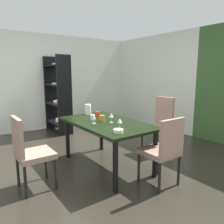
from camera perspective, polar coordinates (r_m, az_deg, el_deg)
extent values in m
cube|color=#2B2720|center=(3.87, -5.33, -12.92)|extent=(5.61, 5.68, 0.02)
cube|color=silver|center=(6.37, 10.27, 7.80)|extent=(2.91, 0.10, 2.50)
cube|color=silver|center=(6.10, -18.89, 7.31)|extent=(0.10, 5.68, 2.50)
cube|color=black|center=(3.45, -1.39, -2.91)|extent=(1.63, 0.92, 0.04)
cylinder|color=black|center=(4.32, -2.80, -5.31)|extent=(0.07, 0.07, 0.70)
cylinder|color=black|center=(3.27, 11.20, -10.70)|extent=(0.07, 0.07, 0.70)
cylinder|color=black|center=(3.99, -11.54, -6.84)|extent=(0.07, 0.07, 0.70)
cylinder|color=black|center=(2.82, 0.88, -13.98)|extent=(0.07, 0.07, 0.70)
cube|color=#9D7A68|center=(3.06, 12.22, -10.13)|extent=(0.44, 0.44, 0.07)
cube|color=#9D7A68|center=(2.86, 15.40, -6.58)|extent=(0.05, 0.42, 0.49)
cylinder|color=black|center=(3.15, 7.01, -14.20)|extent=(0.04, 0.04, 0.42)
cylinder|color=black|center=(3.40, 11.84, -12.45)|extent=(0.04, 0.04, 0.42)
cylinder|color=black|center=(2.91, 12.30, -16.52)|extent=(0.04, 0.04, 0.42)
cylinder|color=black|center=(3.18, 17.05, -14.35)|extent=(0.04, 0.04, 0.42)
cube|color=#9D7A68|center=(3.06, -19.37, -10.50)|extent=(0.44, 0.44, 0.07)
cube|color=#9D7A68|center=(2.93, -23.43, -6.34)|extent=(0.42, 0.05, 0.52)
cylinder|color=black|center=(3.37, -16.89, -12.89)|extent=(0.04, 0.04, 0.42)
cylinder|color=black|center=(3.04, -14.47, -15.39)|extent=(0.04, 0.04, 0.42)
cylinder|color=black|center=(3.28, -23.36, -13.96)|extent=(0.04, 0.04, 0.42)
cylinder|color=black|center=(2.94, -21.66, -16.72)|extent=(0.04, 0.04, 0.42)
cube|color=#9D7A68|center=(4.23, 11.58, -4.35)|extent=(0.44, 0.44, 0.07)
cube|color=#9D7A68|center=(4.31, 13.53, -0.09)|extent=(0.42, 0.05, 0.60)
cylinder|color=black|center=(4.04, 11.60, -8.68)|extent=(0.04, 0.04, 0.42)
cylinder|color=black|center=(4.30, 7.85, -7.43)|extent=(0.04, 0.04, 0.42)
cylinder|color=black|center=(4.32, 15.06, -7.59)|extent=(0.04, 0.04, 0.42)
cylinder|color=black|center=(4.56, 11.34, -6.50)|extent=(0.04, 0.04, 0.42)
cube|color=black|center=(6.11, -15.52, 4.75)|extent=(0.05, 0.36, 1.92)
cube|color=black|center=(5.31, -12.25, 4.10)|extent=(0.05, 0.36, 1.92)
cube|color=black|center=(5.82, -13.69, -2.62)|extent=(0.89, 0.36, 0.02)
cylinder|color=white|center=(5.83, -13.77, -2.30)|extent=(0.16, 0.16, 0.04)
cylinder|color=beige|center=(5.85, -13.89, -2.02)|extent=(0.12, 0.12, 0.08)
cube|color=black|center=(5.73, -13.90, 2.06)|extent=(0.89, 0.36, 0.02)
cylinder|color=white|center=(5.81, -14.24, 2.57)|extent=(0.17, 0.17, 0.06)
cylinder|color=silver|center=(5.72, -13.89, 2.63)|extent=(0.11, 0.11, 0.09)
cube|color=black|center=(5.69, -14.11, 6.86)|extent=(0.89, 0.36, 0.02)
cylinder|color=silver|center=(5.75, -14.39, 7.18)|extent=(0.22, 0.22, 0.04)
cube|color=black|center=(5.68, -14.32, 11.70)|extent=(0.89, 0.36, 0.02)
cylinder|color=beige|center=(5.68, -14.33, 12.06)|extent=(0.20, 0.20, 0.05)
cylinder|color=silver|center=(3.03, 2.01, -4.39)|extent=(0.06, 0.06, 0.00)
cylinder|color=silver|center=(3.02, 2.02, -3.59)|extent=(0.01, 0.01, 0.08)
cone|color=silver|center=(3.00, 2.03, -2.25)|extent=(0.07, 0.07, 0.06)
cylinder|color=silver|center=(3.40, -0.20, -2.74)|extent=(0.06, 0.06, 0.00)
cylinder|color=silver|center=(3.39, -0.20, -2.04)|extent=(0.01, 0.01, 0.08)
cone|color=silver|center=(3.38, -0.20, -0.83)|extent=(0.07, 0.07, 0.07)
cylinder|color=silver|center=(3.35, -4.77, -2.98)|extent=(0.06, 0.06, 0.00)
cylinder|color=silver|center=(3.34, -4.78, -2.40)|extent=(0.01, 0.01, 0.07)
cone|color=silver|center=(3.33, -4.80, -1.11)|extent=(0.06, 0.06, 0.09)
cylinder|color=white|center=(2.83, 1.66, -4.96)|extent=(0.13, 0.13, 0.05)
cylinder|color=#B68C25|center=(3.48, -2.58, -1.66)|extent=(0.07, 0.07, 0.10)
cylinder|color=red|center=(3.80, -3.93, -0.66)|extent=(0.08, 0.08, 0.10)
cylinder|color=white|center=(3.59, -5.05, -1.41)|extent=(0.07, 0.07, 0.09)
cylinder|color=white|center=(4.05, -6.29, 0.68)|extent=(0.11, 0.11, 0.19)
cone|color=white|center=(4.00, -5.94, 1.73)|extent=(0.04, 0.04, 0.03)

